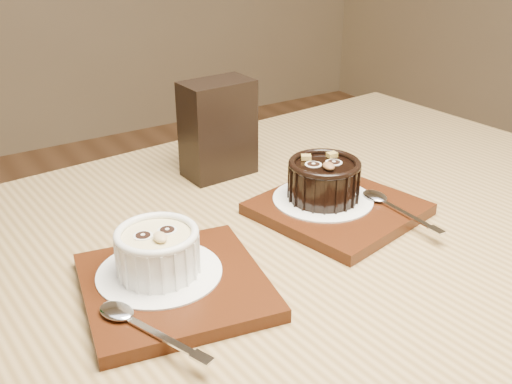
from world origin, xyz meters
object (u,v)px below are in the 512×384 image
Objects in this scene: tray_right at (338,209)px; ramekin_dark at (324,178)px; condiment_stand at (218,129)px; table at (270,329)px; tray_left at (175,286)px; ramekin_white at (158,250)px.

ramekin_dark reaches higher than tray_right.
condiment_stand reaches higher than tray_right.
table is 8.98× the size of condiment_stand.
ramekin_white is (-0.01, 0.02, 0.04)m from tray_left.
ramekin_white is at bearing -174.56° from tray_right.
ramekin_dark is 0.19m from condiment_stand.
tray_right is at bearing 9.99° from tray_left.
table is at bearing -159.05° from tray_right.
condiment_stand is (-0.06, 0.18, 0.02)m from ramekin_dark.
table is 14.59× the size of ramekin_white.
table is 0.15m from tray_left.
condiment_stand reaches higher than table.
tray_left is at bearing -146.73° from ramekin_dark.
tray_left is 2.09× the size of ramekin_white.
ramekin_white is at bearing 110.61° from tray_left.
tray_right is (0.26, 0.02, -0.04)m from ramekin_white.
condiment_stand is (-0.06, 0.20, 0.06)m from tray_right.
ramekin_dark is at bearing 114.55° from tray_right.
table is at bearing -106.59° from condiment_stand.
tray_right is at bearing -71.73° from condiment_stand.
table is 6.98× the size of tray_right.
ramekin_dark is at bearing -72.46° from condiment_stand.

